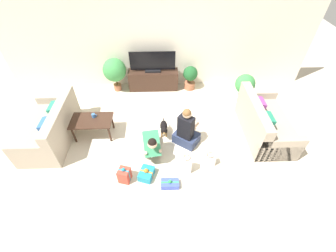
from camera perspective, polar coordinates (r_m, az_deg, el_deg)
ground_plane at (r=4.99m, az=-2.27°, el=-5.81°), size 16.00×16.00×0.00m
wall_back at (r=6.37m, az=-2.73°, el=20.74°), size 8.40×0.06×2.60m
sofa_left at (r=5.62m, az=-27.59°, el=-0.57°), size 0.91×1.71×0.87m
sofa_right at (r=5.55m, az=23.14°, el=0.68°), size 0.91×1.71×0.87m
coffee_table at (r=5.28m, az=-18.79°, el=1.00°), size 0.91×0.54×0.46m
tv_console at (r=6.61m, az=-3.72°, el=11.63°), size 1.40×0.40×0.56m
tv at (r=6.34m, az=-3.94°, el=15.70°), size 1.24×0.20×0.58m
potted_plant_back_right at (r=6.54m, az=5.66°, el=12.48°), size 0.41×0.41×0.70m
potted_plant_back_left at (r=6.51m, az=-13.40°, el=13.52°), size 0.64×0.64×0.96m
potted_plant_corner_right at (r=6.25m, az=18.88°, el=9.61°), size 0.51×0.51×0.82m
person_kneeling at (r=4.64m, az=-4.27°, el=-4.51°), size 0.43×0.83×0.79m
person_sitting at (r=4.87m, az=4.66°, el=-1.29°), size 0.66×0.63×0.98m
dog at (r=5.09m, az=-1.07°, el=-0.38°), size 0.17×0.54×0.37m
gift_box_a at (r=4.51m, az=-5.49°, el=-11.98°), size 0.34×0.39×0.23m
gift_box_b at (r=4.39m, az=0.49°, el=-14.47°), size 0.34×0.20×0.18m
gift_box_c at (r=4.46m, az=-11.00°, el=-12.11°), size 0.26×0.26×0.37m
gift_bag_a at (r=4.67m, az=10.51°, el=-8.51°), size 0.23×0.15×0.32m
gift_bag_b at (r=4.48m, az=4.68°, el=-9.71°), size 0.23×0.16×0.42m
mug at (r=5.26m, az=-18.37°, el=2.53°), size 0.12×0.08×0.09m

